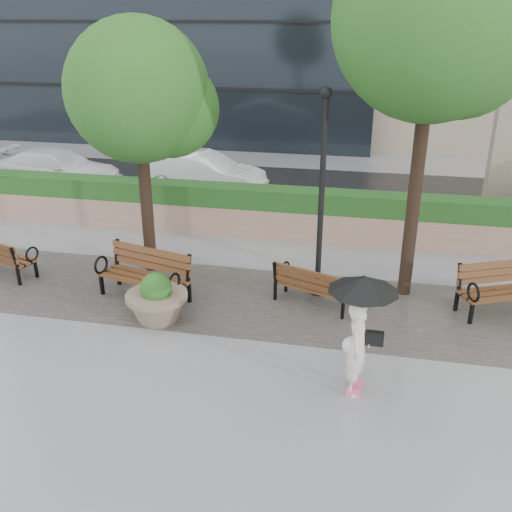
% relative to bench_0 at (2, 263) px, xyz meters
% --- Properties ---
extents(ground, '(100.00, 100.00, 0.00)m').
position_rel_bench_0_xyz_m(ground, '(7.27, -3.13, -0.28)').
color(ground, gray).
rests_on(ground, ground).
extents(cobble_strip, '(28.00, 3.20, 0.01)m').
position_rel_bench_0_xyz_m(cobble_strip, '(7.27, -0.13, -0.28)').
color(cobble_strip, '#383330').
rests_on(cobble_strip, ground).
extents(hedge_wall, '(24.00, 0.80, 1.35)m').
position_rel_bench_0_xyz_m(hedge_wall, '(7.27, 3.87, 0.38)').
color(hedge_wall, tan).
rests_on(hedge_wall, ground).
extents(asphalt_street, '(40.00, 7.00, 0.00)m').
position_rel_bench_0_xyz_m(asphalt_street, '(7.27, 7.87, -0.28)').
color(asphalt_street, black).
rests_on(asphalt_street, ground).
extents(bench_0, '(1.87, 1.20, 0.94)m').
position_rel_bench_0_xyz_m(bench_0, '(0.00, 0.00, 0.00)').
color(bench_0, brown).
rests_on(bench_0, ground).
extents(bench_1, '(2.14, 1.31, 1.08)m').
position_rel_bench_0_xyz_m(bench_1, '(3.78, -0.50, 0.04)').
color(bench_1, brown).
rests_on(bench_1, ground).
extents(bench_2, '(1.78, 1.21, 0.90)m').
position_rel_bench_0_xyz_m(bench_2, '(7.37, -0.07, -0.01)').
color(bench_2, brown).
rests_on(bench_2, ground).
extents(bench_3, '(2.10, 1.52, 1.05)m').
position_rel_bench_0_xyz_m(bench_3, '(11.27, 0.41, 0.03)').
color(bench_3, brown).
rests_on(bench_3, ground).
extents(planter_left, '(1.23, 1.23, 1.03)m').
position_rel_bench_0_xyz_m(planter_left, '(4.39, -1.35, 0.12)').
color(planter_left, '#7F6B56').
rests_on(planter_left, ground).
extents(lamppost, '(0.28, 0.28, 4.43)m').
position_rel_bench_0_xyz_m(lamppost, '(7.41, 0.47, 1.68)').
color(lamppost, black).
rests_on(lamppost, ground).
extents(tree_0, '(3.23, 3.10, 5.74)m').
position_rel_bench_0_xyz_m(tree_0, '(3.48, 1.06, 3.79)').
color(tree_0, black).
rests_on(tree_0, ground).
extents(tree_1, '(3.84, 3.81, 7.54)m').
position_rel_bench_0_xyz_m(tree_1, '(9.44, 0.99, 5.21)').
color(tree_1, black).
rests_on(tree_1, ground).
extents(car_left, '(4.68, 2.06, 1.34)m').
position_rel_bench_0_xyz_m(car_left, '(-2.42, 6.95, 0.39)').
color(car_left, white).
rests_on(car_left, ground).
extents(car_right, '(4.40, 2.13, 1.39)m').
position_rel_bench_0_xyz_m(car_right, '(2.78, 7.40, 0.41)').
color(car_right, white).
rests_on(car_right, ground).
extents(pedestrian, '(1.11, 1.11, 2.04)m').
position_rel_bench_0_xyz_m(pedestrian, '(8.39, -2.87, 0.96)').
color(pedestrian, silver).
rests_on(pedestrian, ground).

